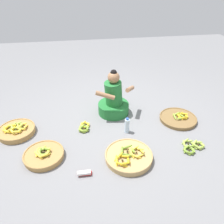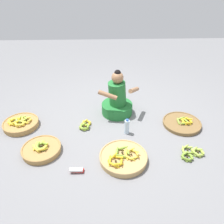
{
  "view_description": "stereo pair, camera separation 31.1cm",
  "coord_description": "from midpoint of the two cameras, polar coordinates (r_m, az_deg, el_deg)",
  "views": [
    {
      "loc": [
        -0.41,
        -2.76,
        2.08
      ],
      "look_at": [
        0.0,
        -0.2,
        0.35
      ],
      "focal_mm": 34.54,
      "sensor_mm": 36.0,
      "label": 1
    },
    {
      "loc": [
        -0.1,
        -2.79,
        2.08
      ],
      "look_at": [
        0.0,
        -0.2,
        0.35
      ],
      "focal_mm": 34.54,
      "sensor_mm": 36.0,
      "label": 2
    }
  ],
  "objects": [
    {
      "name": "banana_basket_back_right",
      "position": [
        3.65,
        14.8,
        -1.68
      ],
      "size": [
        0.6,
        0.6,
        0.12
      ],
      "color": "brown",
      "rests_on": "ground"
    },
    {
      "name": "packet_carton_stack",
      "position": [
        2.73,
        -10.66,
        -15.75
      ],
      "size": [
        0.17,
        0.07,
        0.06
      ],
      "color": "red",
      "rests_on": "ground"
    },
    {
      "name": "loose_bananas_back_center",
      "position": [
        3.39,
        -9.98,
        -4.08
      ],
      "size": [
        0.21,
        0.29,
        0.09
      ],
      "color": "yellow",
      "rests_on": "ground"
    },
    {
      "name": "banana_basket_front_right",
      "position": [
        3.05,
        -20.49,
        -10.69
      ],
      "size": [
        0.53,
        0.53,
        0.15
      ],
      "color": "#A87F47",
      "rests_on": "ground"
    },
    {
      "name": "banana_basket_near_vendor",
      "position": [
        2.85,
        1.28,
        -11.7
      ],
      "size": [
        0.62,
        0.62,
        0.16
      ],
      "color": "tan",
      "rests_on": "ground"
    },
    {
      "name": "banana_basket_mid_left",
      "position": [
        3.61,
        -26.29,
        -4.45
      ],
      "size": [
        0.55,
        0.55,
        0.16
      ],
      "color": "#A87F47",
      "rests_on": "ground"
    },
    {
      "name": "loose_bananas_front_center",
      "position": [
        3.16,
        17.96,
        -8.75
      ],
      "size": [
        0.36,
        0.31,
        0.09
      ],
      "color": "#9EB747",
      "rests_on": "ground"
    },
    {
      "name": "ground_plane",
      "position": [
        3.48,
        -3.08,
        -3.09
      ],
      "size": [
        10.0,
        10.0,
        0.0
      ],
      "primitive_type": "plane",
      "color": "slate"
    },
    {
      "name": "water_bottle",
      "position": [
        3.23,
        1.25,
        -3.73
      ],
      "size": [
        0.07,
        0.07,
        0.25
      ],
      "color": "silver",
      "rests_on": "ground"
    },
    {
      "name": "vendor_woman_front",
      "position": [
        3.59,
        -2.04,
        3.1
      ],
      "size": [
        0.69,
        0.52,
        0.79
      ],
      "color": "#237233",
      "rests_on": "ground"
    }
  ]
}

